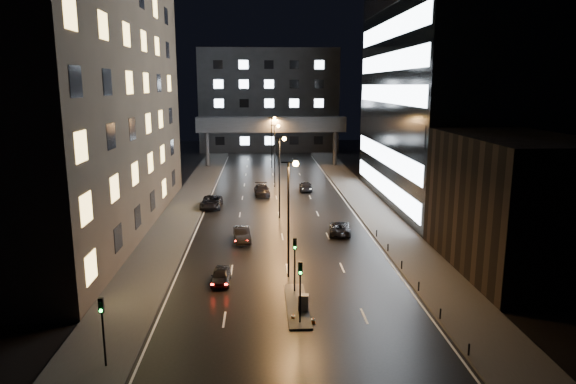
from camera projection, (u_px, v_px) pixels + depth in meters
name	position (u px, v px, depth m)	size (l,w,h in m)	color
ground	(276.00, 198.00, 75.64)	(160.00, 160.00, 0.00)	black
sidewalk_left	(186.00, 206.00, 70.07)	(5.00, 110.00, 0.15)	#383533
sidewalk_right	(367.00, 204.00, 71.41)	(5.00, 110.00, 0.15)	#383533
building_left	(70.00, 49.00, 54.70)	(15.00, 48.00, 40.00)	#2D2319
building_right_low	(514.00, 204.00, 45.19)	(10.00, 18.00, 12.00)	black
building_right_glass	(463.00, 37.00, 68.48)	(20.00, 36.00, 45.00)	black
building_far	(269.00, 100.00, 129.77)	(34.00, 14.00, 25.00)	#333335
skybridge	(271.00, 125.00, 103.26)	(30.00, 3.00, 10.00)	#333335
median_island	(297.00, 305.00, 38.50)	(1.60, 8.00, 0.15)	#383533
traffic_signal_near	(295.00, 256.00, 40.32)	(0.28, 0.34, 4.40)	black
traffic_signal_far	(300.00, 282.00, 34.94)	(0.28, 0.34, 4.40)	black
traffic_signal_corner	(102.00, 322.00, 29.45)	(0.28, 0.34, 4.40)	black
bollard_row	(410.00, 276.00, 43.35)	(0.12, 25.12, 0.90)	black
streetlight_near	(290.00, 204.00, 43.04)	(1.45, 0.50, 10.15)	black
streetlight_mid_a	(281.00, 167.00, 62.59)	(1.45, 0.50, 10.15)	black
streetlight_mid_b	(276.00, 147.00, 82.14)	(1.45, 0.50, 10.15)	black
streetlight_far	(272.00, 135.00, 101.69)	(1.45, 0.50, 10.15)	black
car_away_a	(221.00, 276.00, 42.85)	(1.53, 3.82, 1.30)	black
car_away_b	(242.00, 235.00, 54.23)	(1.60, 4.58, 1.51)	black
car_away_c	(211.00, 202.00, 69.09)	(2.65, 5.75, 1.60)	black
car_away_d	(262.00, 190.00, 77.14)	(2.20, 5.42, 1.57)	black
car_toward_a	(340.00, 228.00, 57.13)	(2.28, 4.95, 1.37)	black
car_toward_b	(306.00, 186.00, 80.59)	(1.97, 4.84, 1.40)	black
utility_cabinet	(303.00, 302.00, 37.36)	(0.73, 0.53, 1.19)	#505153
cone_a	(313.00, 320.00, 35.67)	(0.36, 0.36, 0.45)	#F75A0D
cone_b	(293.00, 317.00, 36.17)	(0.37, 0.37, 0.50)	orange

